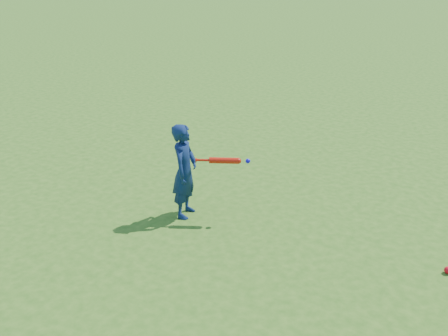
% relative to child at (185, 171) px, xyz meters
% --- Properties ---
extents(ground, '(80.00, 80.00, 0.00)m').
position_rel_child_xyz_m(ground, '(0.76, 0.04, -0.62)').
color(ground, '#326417').
rests_on(ground, ground).
extents(child, '(0.42, 0.52, 1.24)m').
position_rel_child_xyz_m(child, '(0.00, 0.00, 0.00)').
color(child, '#10224C').
rests_on(child, ground).
extents(ground_ball_red, '(0.08, 0.08, 0.08)m').
position_rel_child_xyz_m(ground_ball_red, '(3.15, 0.48, -0.58)').
color(ground_ball_red, red).
rests_on(ground_ball_red, ground).
extents(bat_swing, '(0.61, 0.38, 0.08)m').
position_rel_child_xyz_m(bat_swing, '(0.48, 0.23, 0.17)').
color(bat_swing, red).
rests_on(bat_swing, ground).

